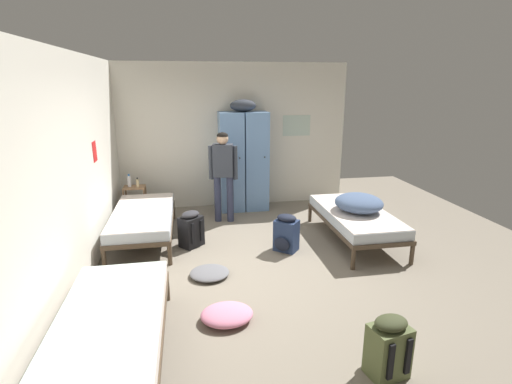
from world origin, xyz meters
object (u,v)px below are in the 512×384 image
person_traveler (223,169)px  backpack_navy (286,234)px  water_bottle (129,181)px  backpack_black (191,229)px  bedding_heap (359,203)px  clothes_pile_grey (210,273)px  lotion_bottle (138,183)px  shelf_unit (135,199)px  bed_right (355,217)px  clothes_pile_pink (227,315)px  backpack_olive (387,347)px  locker_bank (244,159)px  bed_left_front (111,322)px  bed_left_rear (143,217)px

person_traveler → backpack_navy: (0.76, -1.40, -0.69)m
water_bottle → backpack_black: bearing=-55.2°
bedding_heap → clothes_pile_grey: bearing=-162.4°
lotion_bottle → shelf_unit: bearing=150.3°
bed_right → clothes_pile_grey: 2.44m
person_traveler → clothes_pile_pink: (-0.27, -2.97, -0.88)m
backpack_black → clothes_pile_grey: size_ratio=1.10×
bedding_heap → person_traveler: (-1.93, 1.25, 0.33)m
lotion_bottle → backpack_olive: bearing=-60.8°
backpack_navy → clothes_pile_grey: size_ratio=1.10×
backpack_olive → clothes_pile_pink: (-1.24, 0.99, -0.19)m
clothes_pile_pink → shelf_unit: bearing=110.4°
backpack_navy → clothes_pile_pink: (-1.03, -1.58, -0.19)m
bedding_heap → lotion_bottle: size_ratio=4.36×
backpack_black → clothes_pile_grey: bearing=-78.0°
shelf_unit → backpack_olive: size_ratio=1.04×
clothes_pile_grey → clothes_pile_pink: clothes_pile_pink is taller
water_bottle → bedding_heap: bearing=-26.4°
shelf_unit → bedding_heap: bearing=-26.6°
locker_bank → lotion_bottle: (-1.93, -0.19, -0.32)m
bed_right → clothes_pile_grey: (-2.29, -0.77, -0.34)m
locker_bank → backpack_olive: 4.69m
backpack_olive → backpack_navy: bearing=94.7°
bed_left_front → water_bottle: water_bottle is taller
backpack_black → clothes_pile_pink: bearing=-80.5°
person_traveler → backpack_olive: person_traveler is taller
backpack_navy → bed_left_rear: bearing=160.3°
clothes_pile_grey → bed_left_rear: bearing=124.8°
backpack_navy → clothes_pile_grey: bearing=-152.8°
clothes_pile_pink → lotion_bottle: bearing=109.6°
backpack_black → backpack_olive: 3.37m
water_bottle → backpack_navy: water_bottle is taller
bed_right → lotion_bottle: bearing=153.8°
locker_bank → bed_left_rear: locker_bank is taller
locker_bank → clothes_pile_grey: locker_bank is taller
bedding_heap → locker_bank: bearing=128.0°
water_bottle → person_traveler: bearing=-17.5°
water_bottle → clothes_pile_grey: bearing=-63.4°
bed_left_front → person_traveler: bearing=68.8°
locker_bank → bedding_heap: size_ratio=2.76×
locker_bank → clothes_pile_pink: bearing=-101.1°
locker_bank → water_bottle: (-2.08, -0.13, -0.30)m
locker_bank → backpack_navy: 2.19m
bed_right → backpack_navy: size_ratio=3.45×
backpack_black → clothes_pile_pink: (0.33, -1.99, -0.19)m
locker_bank → person_traveler: locker_bank is taller
bed_left_front → clothes_pile_grey: size_ratio=3.79×
shelf_unit → bed_left_front: shelf_unit is taller
locker_bank → clothes_pile_pink: 3.80m
bed_right → backpack_olive: bearing=-108.7°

